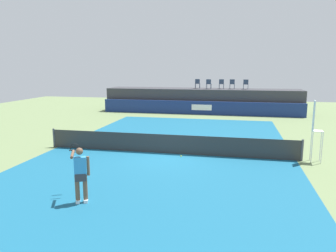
{
  "coord_description": "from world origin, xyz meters",
  "views": [
    {
      "loc": [
        3.22,
        -15.01,
        4.2
      ],
      "look_at": [
        -0.43,
        2.0,
        1.0
      ],
      "focal_mm": 34.37,
      "sensor_mm": 36.0,
      "label": 1
    }
  ],
  "objects": [
    {
      "name": "net_post_near",
      "position": [
        -6.2,
        0.0,
        0.5
      ],
      "size": [
        0.1,
        0.1,
        1.0
      ],
      "primitive_type": "cylinder",
      "color": "#4C4C51",
      "rests_on": "ground"
    },
    {
      "name": "tennis_net",
      "position": [
        0.0,
        0.0,
        0.47
      ],
      "size": [
        12.4,
        0.02,
        0.95
      ],
      "primitive_type": "cube",
      "color": "#2D2D2D",
      "rests_on": "ground"
    },
    {
      "name": "umpire_chair",
      "position": [
        6.67,
        0.01,
        1.59
      ],
      "size": [
        0.48,
        0.48,
        2.76
      ],
      "color": "white",
      "rests_on": "ground"
    },
    {
      "name": "tennis_player",
      "position": [
        -1.45,
        -6.24,
        0.96
      ],
      "size": [
        1.01,
        1.07,
        1.77
      ],
      "color": "white",
      "rests_on": "court_inner"
    },
    {
      "name": "net_post_far",
      "position": [
        6.2,
        0.0,
        0.5
      ],
      "size": [
        0.1,
        0.1,
        1.0
      ],
      "primitive_type": "cylinder",
      "color": "#4C4C51",
      "rests_on": "ground"
    },
    {
      "name": "spectator_chair_left",
      "position": [
        0.63,
        15.05,
        2.69
      ],
      "size": [
        0.46,
        0.46,
        0.89
      ],
      "color": "#2D3D56",
      "rests_on": "spectator_platform"
    },
    {
      "name": "spectator_chair_far_left",
      "position": [
        -0.46,
        15.46,
        2.69
      ],
      "size": [
        0.45,
        0.45,
        0.89
      ],
      "color": "#2D3D56",
      "rests_on": "spectator_platform"
    },
    {
      "name": "spectator_platform",
      "position": [
        0.0,
        15.3,
        1.1
      ],
      "size": [
        18.0,
        2.8,
        2.2
      ],
      "primitive_type": "cube",
      "color": "#38383D",
      "rests_on": "ground"
    },
    {
      "name": "ground_plane",
      "position": [
        0.0,
        3.0,
        0.0
      ],
      "size": [
        48.0,
        48.0,
        0.0
      ],
      "primitive_type": "plane",
      "color": "#6B7F51"
    },
    {
      "name": "tennis_ball",
      "position": [
        0.74,
        -0.48,
        0.04
      ],
      "size": [
        0.07,
        0.07,
        0.07
      ],
      "primitive_type": "sphere",
      "color": "#D8EA33",
      "rests_on": "court_inner"
    },
    {
      "name": "sponsor_wall",
      "position": [
        0.0,
        13.5,
        0.6
      ],
      "size": [
        18.0,
        0.22,
        1.2
      ],
      "color": "navy",
      "rests_on": "ground"
    },
    {
      "name": "spectator_chair_center",
      "position": [
        1.78,
        15.41,
        2.69
      ],
      "size": [
        0.44,
        0.44,
        0.89
      ],
      "color": "#2D3D56",
      "rests_on": "spectator_platform"
    },
    {
      "name": "court_inner",
      "position": [
        0.0,
        0.0,
        0.0
      ],
      "size": [
        12.0,
        22.0,
        0.0
      ],
      "primitive_type": "cube",
      "color": "#16597A",
      "rests_on": "ground"
    },
    {
      "name": "spectator_chair_right",
      "position": [
        2.76,
        15.41,
        2.69
      ],
      "size": [
        0.45,
        0.45,
        0.89
      ],
      "color": "#2D3D56",
      "rests_on": "spectator_platform"
    },
    {
      "name": "spectator_chair_far_right",
      "position": [
        3.98,
        15.26,
        2.69
      ],
      "size": [
        0.46,
        0.46,
        0.89
      ],
      "color": "#2D3D56",
      "rests_on": "spectator_platform"
    }
  ]
}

